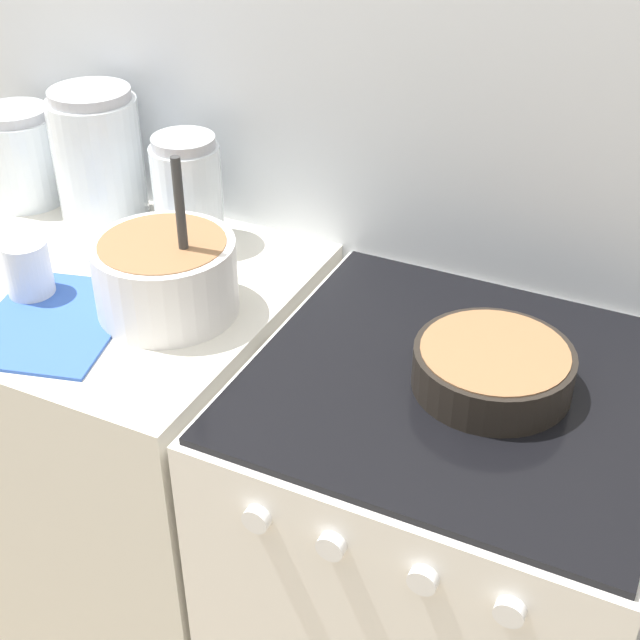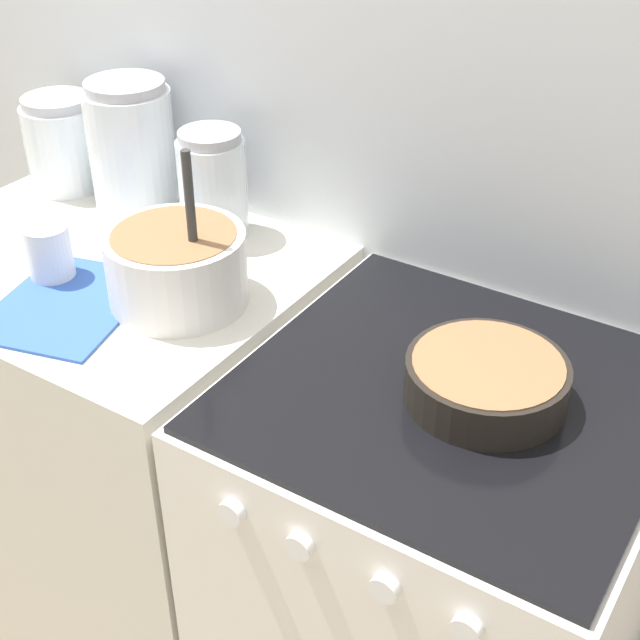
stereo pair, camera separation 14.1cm
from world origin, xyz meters
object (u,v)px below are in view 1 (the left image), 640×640
at_px(storage_jar_left, 22,162).
at_px(storage_jar_middle, 100,166).
at_px(storage_jar_right, 188,197).
at_px(tin_can, 28,269).
at_px(stove, 438,579).
at_px(baking_pan, 493,367).
at_px(mixing_bowl, 165,272).

xyz_separation_m(storage_jar_left, storage_jar_middle, (0.20, 0.00, 0.03)).
xyz_separation_m(storage_jar_right, tin_can, (-0.14, -0.30, -0.04)).
height_order(stove, storage_jar_left, storage_jar_left).
bearing_deg(storage_jar_left, stove, -11.46).
xyz_separation_m(baking_pan, storage_jar_left, (-1.07, 0.20, 0.05)).
xyz_separation_m(baking_pan, storage_jar_right, (-0.67, 0.20, 0.05)).
bearing_deg(tin_can, storage_jar_left, 131.90).
bearing_deg(baking_pan, mixing_bowl, -176.66).
distance_m(mixing_bowl, tin_can, 0.25).
height_order(storage_jar_right, tin_can, storage_jar_right).
xyz_separation_m(mixing_bowl, tin_can, (-0.25, -0.06, -0.02)).
relative_size(storage_jar_left, storage_jar_right, 0.95).
bearing_deg(mixing_bowl, stove, 3.03).
bearing_deg(mixing_bowl, storage_jar_left, 155.39).
height_order(baking_pan, tin_can, tin_can).
xyz_separation_m(stove, storage_jar_right, (-0.62, 0.21, 0.54)).
height_order(storage_jar_middle, storage_jar_right, storage_jar_middle).
distance_m(baking_pan, storage_jar_middle, 0.90).
relative_size(baking_pan, storage_jar_middle, 0.89).
bearing_deg(storage_jar_right, stove, -18.59).
xyz_separation_m(mixing_bowl, storage_jar_right, (-0.11, 0.23, 0.01)).
distance_m(mixing_bowl, storage_jar_left, 0.56).
distance_m(baking_pan, tin_can, 0.81).
bearing_deg(storage_jar_middle, mixing_bowl, -37.23).
bearing_deg(storage_jar_middle, baking_pan, -13.10).
relative_size(stove, storage_jar_left, 4.52).
xyz_separation_m(storage_jar_middle, storage_jar_right, (0.20, 0.00, -0.03)).
bearing_deg(tin_can, stove, 6.81).
bearing_deg(tin_can, mixing_bowl, 14.50).
relative_size(baking_pan, tin_can, 2.32).
bearing_deg(tin_can, storage_jar_middle, 102.10).
bearing_deg(storage_jar_left, baking_pan, -10.68).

